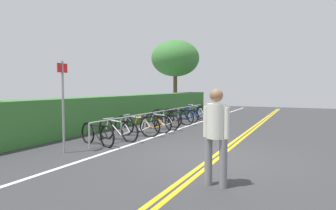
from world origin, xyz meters
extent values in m
cube|color=#353538|center=(0.00, 0.00, -0.03)|extent=(39.89, 10.72, 0.05)
cube|color=gold|center=(0.00, -0.08, 0.00)|extent=(35.91, 0.10, 0.00)
cube|color=gold|center=(0.00, 0.08, 0.00)|extent=(35.91, 0.10, 0.00)
cube|color=white|center=(0.00, 2.79, 0.00)|extent=(35.91, 0.12, 0.00)
cylinder|color=#9EA0A5|center=(-0.56, 3.50, 0.37)|extent=(0.05, 0.05, 0.73)
cylinder|color=#9EA0A5|center=(1.02, 3.50, 0.37)|extent=(0.05, 0.05, 0.73)
cylinder|color=#9EA0A5|center=(2.60, 3.50, 0.37)|extent=(0.05, 0.05, 0.73)
cylinder|color=#9EA0A5|center=(4.18, 3.50, 0.37)|extent=(0.05, 0.05, 0.73)
cylinder|color=#9EA0A5|center=(5.76, 3.50, 0.37)|extent=(0.05, 0.05, 0.73)
cylinder|color=#9EA0A5|center=(7.34, 3.50, 0.37)|extent=(0.05, 0.05, 0.73)
cylinder|color=#9EA0A5|center=(8.92, 3.50, 0.37)|extent=(0.05, 0.05, 0.73)
cylinder|color=#9EA0A5|center=(4.18, 3.50, 0.73)|extent=(9.49, 0.04, 0.04)
torus|color=black|center=(0.09, 4.12, 0.31)|extent=(0.25, 0.67, 0.68)
torus|color=black|center=(-0.19, 3.17, 0.31)|extent=(0.25, 0.67, 0.68)
cylinder|color=black|center=(-0.01, 3.76, 0.39)|extent=(0.20, 0.55, 0.46)
cylinder|color=black|center=(-0.03, 3.70, 0.59)|extent=(0.23, 0.66, 0.07)
cylinder|color=black|center=(-0.11, 3.44, 0.37)|extent=(0.08, 0.17, 0.42)
cylinder|color=black|center=(-0.14, 3.34, 0.24)|extent=(0.14, 0.35, 0.17)
cylinder|color=black|center=(-0.16, 3.28, 0.44)|extent=(0.10, 0.25, 0.29)
cylinder|color=black|center=(0.08, 4.07, 0.46)|extent=(0.07, 0.14, 0.31)
cube|color=black|center=(-0.13, 3.38, 0.61)|extent=(0.13, 0.21, 0.05)
cylinder|color=black|center=(0.07, 4.02, 0.66)|extent=(0.45, 0.16, 0.03)
torus|color=black|center=(0.98, 4.09, 0.33)|extent=(0.18, 0.72, 0.72)
torus|color=black|center=(0.80, 3.04, 0.33)|extent=(0.18, 0.72, 0.72)
cylinder|color=white|center=(0.91, 3.69, 0.41)|extent=(0.14, 0.61, 0.49)
cylinder|color=white|center=(0.90, 3.62, 0.63)|extent=(0.16, 0.72, 0.07)
cylinder|color=white|center=(0.85, 3.33, 0.40)|extent=(0.06, 0.18, 0.44)
cylinder|color=white|center=(0.83, 3.22, 0.26)|extent=(0.10, 0.39, 0.18)
cylinder|color=white|center=(0.82, 3.15, 0.47)|extent=(0.08, 0.26, 0.30)
cylinder|color=white|center=(0.97, 4.03, 0.49)|extent=(0.06, 0.14, 0.33)
cube|color=black|center=(0.84, 3.27, 0.64)|extent=(0.11, 0.21, 0.05)
cylinder|color=white|center=(0.96, 3.98, 0.70)|extent=(0.46, 0.11, 0.03)
torus|color=black|center=(1.82, 3.93, 0.36)|extent=(0.16, 0.77, 0.77)
torus|color=black|center=(1.95, 2.94, 0.36)|extent=(0.16, 0.77, 0.77)
cylinder|color=white|center=(1.87, 3.56, 0.45)|extent=(0.11, 0.57, 0.53)
cylinder|color=white|center=(1.88, 3.49, 0.68)|extent=(0.12, 0.68, 0.07)
cylinder|color=white|center=(1.92, 3.22, 0.43)|extent=(0.06, 0.17, 0.47)
cylinder|color=white|center=(1.93, 3.11, 0.28)|extent=(0.08, 0.37, 0.19)
cylinder|color=white|center=(1.94, 3.05, 0.51)|extent=(0.07, 0.25, 0.32)
cylinder|color=white|center=(1.83, 3.88, 0.53)|extent=(0.05, 0.14, 0.35)
cube|color=black|center=(1.92, 3.16, 0.69)|extent=(0.11, 0.21, 0.05)
cylinder|color=white|center=(1.84, 3.83, 0.75)|extent=(0.46, 0.09, 0.03)
torus|color=black|center=(2.58, 3.94, 0.32)|extent=(0.23, 0.69, 0.70)
torus|color=black|center=(2.85, 2.88, 0.32)|extent=(0.23, 0.69, 0.70)
cylinder|color=orange|center=(2.68, 3.54, 0.40)|extent=(0.19, 0.61, 0.48)
cylinder|color=orange|center=(2.70, 3.48, 0.61)|extent=(0.22, 0.73, 0.07)
cylinder|color=orange|center=(2.77, 3.18, 0.39)|extent=(0.08, 0.18, 0.43)
cylinder|color=orange|center=(2.80, 3.07, 0.25)|extent=(0.13, 0.39, 0.18)
cylinder|color=orange|center=(2.82, 3.00, 0.46)|extent=(0.10, 0.27, 0.30)
cylinder|color=orange|center=(2.60, 3.89, 0.48)|extent=(0.07, 0.15, 0.32)
cube|color=black|center=(2.79, 3.12, 0.63)|extent=(0.13, 0.21, 0.05)
cylinder|color=orange|center=(2.61, 3.84, 0.68)|extent=(0.45, 0.14, 0.03)
torus|color=black|center=(3.80, 3.91, 0.32)|extent=(0.15, 0.69, 0.69)
torus|color=black|center=(3.66, 2.86, 0.32)|extent=(0.15, 0.69, 0.69)
cylinder|color=white|center=(3.75, 3.52, 0.40)|extent=(0.12, 0.60, 0.47)
cylinder|color=white|center=(3.74, 3.45, 0.60)|extent=(0.13, 0.72, 0.07)
cylinder|color=white|center=(3.70, 3.16, 0.38)|extent=(0.06, 0.17, 0.42)
cylinder|color=white|center=(3.68, 3.05, 0.24)|extent=(0.09, 0.38, 0.18)
cylinder|color=white|center=(3.67, 2.98, 0.45)|extent=(0.07, 0.26, 0.29)
cylinder|color=white|center=(3.80, 3.86, 0.47)|extent=(0.05, 0.14, 0.31)
cube|color=black|center=(3.69, 3.09, 0.61)|extent=(0.11, 0.21, 0.05)
cylinder|color=white|center=(3.79, 3.80, 0.67)|extent=(0.46, 0.09, 0.03)
torus|color=black|center=(4.72, 4.09, 0.35)|extent=(0.22, 0.76, 0.77)
torus|color=black|center=(4.50, 3.13, 0.35)|extent=(0.22, 0.76, 0.77)
cylinder|color=black|center=(4.64, 3.73, 0.44)|extent=(0.16, 0.56, 0.52)
cylinder|color=black|center=(4.62, 3.67, 0.67)|extent=(0.18, 0.66, 0.07)
cylinder|color=black|center=(4.56, 3.40, 0.43)|extent=(0.07, 0.17, 0.47)
cylinder|color=black|center=(4.54, 3.30, 0.27)|extent=(0.11, 0.36, 0.19)
cylinder|color=black|center=(4.53, 3.24, 0.51)|extent=(0.09, 0.25, 0.32)
cylinder|color=black|center=(4.71, 4.04, 0.52)|extent=(0.06, 0.14, 0.35)
cube|color=black|center=(4.55, 3.34, 0.69)|extent=(0.12, 0.21, 0.05)
cylinder|color=black|center=(4.70, 3.99, 0.74)|extent=(0.45, 0.13, 0.03)
torus|color=black|center=(5.59, 3.99, 0.35)|extent=(0.15, 0.75, 0.75)
torus|color=black|center=(5.46, 2.95, 0.35)|extent=(0.15, 0.75, 0.75)
cylinder|color=black|center=(5.54, 3.60, 0.43)|extent=(0.11, 0.60, 0.51)
cylinder|color=black|center=(5.53, 3.53, 0.66)|extent=(0.13, 0.71, 0.07)
cylinder|color=black|center=(5.50, 3.25, 0.42)|extent=(0.06, 0.17, 0.46)
cylinder|color=black|center=(5.48, 3.13, 0.27)|extent=(0.08, 0.38, 0.19)
cylinder|color=black|center=(5.47, 3.07, 0.49)|extent=(0.07, 0.26, 0.32)
cylinder|color=black|center=(5.58, 3.94, 0.51)|extent=(0.05, 0.14, 0.34)
cube|color=black|center=(5.49, 3.18, 0.67)|extent=(0.10, 0.21, 0.05)
cylinder|color=black|center=(5.58, 3.88, 0.73)|extent=(0.46, 0.09, 0.03)
torus|color=black|center=(6.63, 4.07, 0.30)|extent=(0.12, 0.66, 0.66)
torus|color=black|center=(6.53, 3.06, 0.30)|extent=(0.12, 0.66, 0.66)
cylinder|color=#1947B7|center=(6.59, 3.69, 0.38)|extent=(0.09, 0.58, 0.45)
cylinder|color=#1947B7|center=(6.58, 3.62, 0.57)|extent=(0.10, 0.69, 0.07)
cylinder|color=#1947B7|center=(6.56, 3.35, 0.36)|extent=(0.05, 0.17, 0.40)
cylinder|color=#1947B7|center=(6.55, 3.23, 0.23)|extent=(0.07, 0.37, 0.17)
cylinder|color=#1947B7|center=(6.54, 3.17, 0.43)|extent=(0.06, 0.25, 0.28)
cylinder|color=#1947B7|center=(6.62, 4.02, 0.44)|extent=(0.05, 0.14, 0.30)
cube|color=black|center=(6.55, 3.28, 0.59)|extent=(0.10, 0.21, 0.05)
cylinder|color=#1947B7|center=(6.62, 3.96, 0.64)|extent=(0.46, 0.07, 0.03)
torus|color=black|center=(7.58, 3.86, 0.35)|extent=(0.13, 0.75, 0.75)
torus|color=black|center=(7.48, 2.90, 0.35)|extent=(0.13, 0.75, 0.75)
cylinder|color=#1947B7|center=(7.54, 3.50, 0.43)|extent=(0.09, 0.55, 0.51)
cylinder|color=#1947B7|center=(7.53, 3.44, 0.66)|extent=(0.10, 0.66, 0.07)
cylinder|color=#1947B7|center=(7.51, 3.17, 0.42)|extent=(0.05, 0.16, 0.46)
cylinder|color=#1947B7|center=(7.50, 3.07, 0.27)|extent=(0.07, 0.35, 0.19)
cylinder|color=#1947B7|center=(7.49, 3.01, 0.49)|extent=(0.06, 0.24, 0.32)
cylinder|color=#1947B7|center=(7.57, 3.81, 0.51)|extent=(0.05, 0.13, 0.34)
cube|color=black|center=(7.50, 3.11, 0.67)|extent=(0.10, 0.21, 0.05)
cylinder|color=#1947B7|center=(7.57, 3.76, 0.73)|extent=(0.46, 0.07, 0.03)
torus|color=black|center=(8.56, 4.01, 0.36)|extent=(0.32, 0.75, 0.77)
torus|color=black|center=(8.23, 3.10, 0.36)|extent=(0.32, 0.75, 0.77)
cylinder|color=white|center=(8.44, 3.67, 0.45)|extent=(0.22, 0.53, 0.53)
cylinder|color=white|center=(8.42, 3.61, 0.68)|extent=(0.26, 0.63, 0.07)
cylinder|color=white|center=(8.33, 3.36, 0.43)|extent=(0.09, 0.16, 0.47)
cylinder|color=white|center=(8.29, 3.26, 0.28)|extent=(0.15, 0.34, 0.19)
cylinder|color=white|center=(8.27, 3.20, 0.51)|extent=(0.12, 0.24, 0.33)
cylinder|color=white|center=(8.54, 3.96, 0.53)|extent=(0.08, 0.14, 0.35)
cube|color=black|center=(8.30, 3.30, 0.69)|extent=(0.14, 0.22, 0.05)
cylinder|color=white|center=(8.53, 3.92, 0.75)|extent=(0.44, 0.18, 0.03)
cylinder|color=slate|center=(-2.10, -0.73, 0.43)|extent=(0.14, 0.14, 0.85)
cylinder|color=slate|center=(-2.06, -0.45, 0.43)|extent=(0.14, 0.14, 0.85)
cylinder|color=silver|center=(-2.08, -0.59, 1.16)|extent=(0.32, 0.32, 0.60)
sphere|color=#8C6647|center=(-2.08, -0.59, 1.60)|extent=(0.23, 0.23, 0.23)
cylinder|color=silver|center=(-2.11, -0.79, 1.14)|extent=(0.09, 0.09, 0.55)
cylinder|color=silver|center=(-2.05, -0.40, 1.14)|extent=(0.09, 0.09, 0.55)
cylinder|color=gray|center=(-1.25, 3.77, 1.21)|extent=(0.06, 0.06, 2.42)
cube|color=red|center=(-1.25, 3.77, 2.24)|extent=(0.36, 0.06, 0.24)
cube|color=#387533|center=(5.68, 5.86, 0.67)|extent=(18.49, 1.13, 1.35)
cylinder|color=brown|center=(12.65, 6.71, 1.32)|extent=(0.28, 0.28, 2.65)
ellipsoid|color=#387533|center=(12.65, 6.71, 3.83)|extent=(3.48, 3.48, 2.64)
camera|label=1|loc=(-7.03, -2.01, 1.75)|focal=31.43mm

